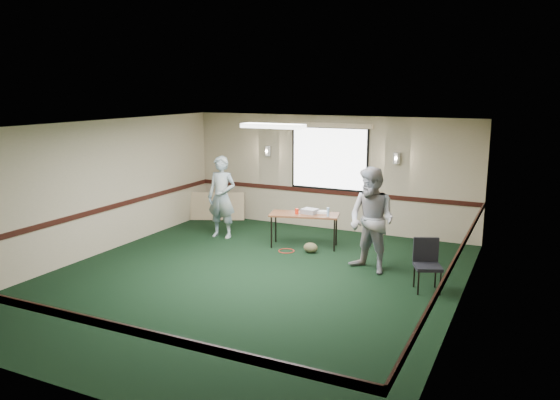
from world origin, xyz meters
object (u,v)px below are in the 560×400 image
at_px(folding_table, 304,216).
at_px(person_right, 372,220).
at_px(conference_chair, 427,260).
at_px(person_left, 222,197).
at_px(projector, 310,211).

height_order(folding_table, person_right, person_right).
xyz_separation_m(folding_table, conference_chair, (2.83, -1.42, -0.16)).
relative_size(person_left, person_right, 0.95).
bearing_deg(conference_chair, projector, 128.47).
height_order(folding_table, person_left, person_left).
bearing_deg(person_left, conference_chair, -18.76).
bearing_deg(person_left, folding_table, -0.73).
relative_size(projector, person_left, 0.17).
relative_size(folding_table, conference_chair, 1.77).
bearing_deg(projector, person_right, -24.38).
xyz_separation_m(folding_table, projector, (0.10, 0.07, 0.10)).
bearing_deg(person_right, folding_table, 174.00).
distance_m(conference_chair, person_right, 1.29).
distance_m(conference_chair, person_left, 5.01).
distance_m(person_left, person_right, 3.80).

